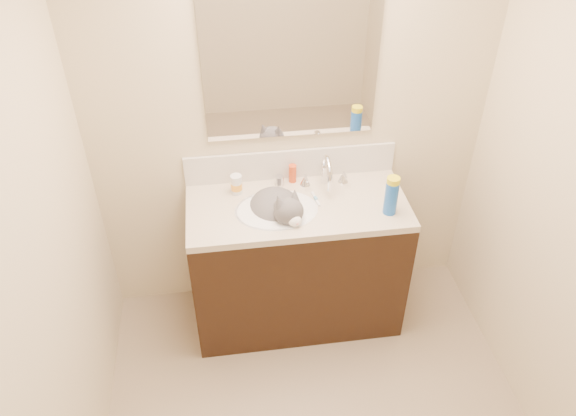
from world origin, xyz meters
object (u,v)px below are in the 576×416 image
object	(u,v)px
cat	(278,211)
spray_can	(391,198)
basin	(277,220)
amber_bottle	(293,173)
pill_bottle	(236,184)
faucet	(326,174)
silver_jar	(279,180)
vanity_cabinet	(297,265)

from	to	relation	value
cat	spray_can	world-z (taller)	spray_can
basin	amber_bottle	bearing A→B (deg)	63.56
pill_bottle	spray_can	xyz separation A→B (m)	(0.79, -0.29, 0.04)
amber_bottle	spray_can	bearing A→B (deg)	-37.37
pill_bottle	amber_bottle	bearing A→B (deg)	11.71
faucet	silver_jar	distance (m)	0.27
silver_jar	spray_can	bearing A→B (deg)	-31.63
basin	faucet	bearing A→B (deg)	29.12
cat	spray_can	distance (m)	0.61
basin	silver_jar	world-z (taller)	silver_jar
pill_bottle	cat	bearing A→B (deg)	-37.39
faucet	spray_can	bearing A→B (deg)	-43.24
pill_bottle	amber_bottle	size ratio (longest dim) A/B	1.06
amber_bottle	spray_can	size ratio (longest dim) A/B	0.56
faucet	cat	xyz separation A→B (m)	(-0.29, -0.14, -0.11)
silver_jar	faucet	bearing A→B (deg)	-13.71
silver_jar	spray_can	xyz separation A→B (m)	(0.54, -0.33, 0.07)
cat	amber_bottle	world-z (taller)	cat
basin	amber_bottle	distance (m)	0.31
faucet	cat	bearing A→B (deg)	-153.54
vanity_cabinet	silver_jar	size ratio (longest dim) A/B	21.43
amber_bottle	pill_bottle	bearing A→B (deg)	-168.29
cat	amber_bottle	xyz separation A→B (m)	(0.11, 0.23, 0.08)
silver_jar	spray_can	world-z (taller)	spray_can
faucet	pill_bottle	distance (m)	0.50
vanity_cabinet	amber_bottle	size ratio (longest dim) A/B	11.13
basin	spray_can	size ratio (longest dim) A/B	2.36
basin	faucet	world-z (taller)	faucet
cat	spray_can	bearing A→B (deg)	-34.16
pill_bottle	silver_jar	xyz separation A→B (m)	(0.24, 0.05, -0.03)
amber_bottle	silver_jar	bearing A→B (deg)	-164.84
vanity_cabinet	spray_can	bearing A→B (deg)	-16.12
pill_bottle	spray_can	size ratio (longest dim) A/B	0.60
vanity_cabinet	spray_can	world-z (taller)	spray_can
cat	amber_bottle	size ratio (longest dim) A/B	4.17
amber_bottle	faucet	bearing A→B (deg)	-25.24
basin	silver_jar	bearing A→B (deg)	78.47
pill_bottle	spray_can	world-z (taller)	spray_can
faucet	spray_can	distance (m)	0.40
amber_bottle	spray_can	world-z (taller)	spray_can
faucet	cat	distance (m)	0.34
basin	cat	xyz separation A→B (m)	(0.01, 0.02, 0.04)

